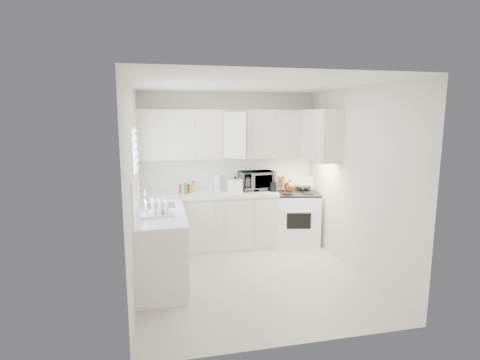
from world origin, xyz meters
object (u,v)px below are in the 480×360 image
object	(u,v)px
tea_kettle	(290,186)
rice_cooker	(235,184)
microwave	(257,178)
utensil_crock	(273,181)
dish_rack	(155,207)
stove	(296,211)

from	to	relation	value
tea_kettle	rice_cooker	bearing A→B (deg)	171.34
microwave	utensil_crock	bearing A→B (deg)	-49.69
utensil_crock	dish_rack	bearing A→B (deg)	-148.51
stove	tea_kettle	size ratio (longest dim) A/B	4.86
rice_cooker	dish_rack	bearing A→B (deg)	-127.28
tea_kettle	dish_rack	world-z (taller)	dish_rack
rice_cooker	microwave	bearing A→B (deg)	25.42
stove	dish_rack	distance (m)	2.72
stove	dish_rack	bearing A→B (deg)	-140.31
stove	microwave	distance (m)	0.89
microwave	stove	bearing A→B (deg)	-19.50
stove	rice_cooker	distance (m)	1.19
microwave	rice_cooker	xyz separation A→B (m)	(-0.40, -0.12, -0.06)
microwave	dish_rack	size ratio (longest dim) A/B	1.38
tea_kettle	microwave	distance (m)	0.59
stove	utensil_crock	bearing A→B (deg)	-159.87
microwave	rice_cooker	distance (m)	0.42
dish_rack	tea_kettle	bearing A→B (deg)	18.29
stove	dish_rack	xyz separation A→B (m)	(-2.37, -1.25, 0.49)
tea_kettle	stove	bearing A→B (deg)	44.82
stove	rice_cooker	size ratio (longest dim) A/B	4.40
tea_kettle	dish_rack	bearing A→B (deg)	-150.45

